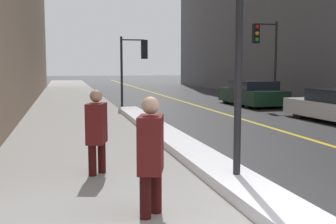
{
  "coord_description": "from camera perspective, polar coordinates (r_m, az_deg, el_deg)",
  "views": [
    {
      "loc": [
        -2.47,
        -4.3,
        2.0
      ],
      "look_at": [
        -0.4,
        4.0,
        1.05
      ],
      "focal_mm": 45.0,
      "sensor_mm": 36.0,
      "label": 1
    }
  ],
  "objects": [
    {
      "name": "road_centre_stripe",
      "position": [
        20.46,
        4.51,
        0.69
      ],
      "size": [
        0.16,
        80.0,
        0.0
      ],
      "color": "gold",
      "rests_on": "ground"
    },
    {
      "name": "traffic_light_near",
      "position": [
        20.36,
        -4.34,
        7.49
      ],
      "size": [
        1.31,
        0.32,
        3.37
      ],
      "rotation": [
        0.0,
        0.0,
        -0.04
      ],
      "color": "black",
      "rests_on": "ground"
    },
    {
      "name": "pedestrian_in_glasses",
      "position": [
        5.53,
        -2.36,
        -5.27
      ],
      "size": [
        0.45,
        0.59,
        1.6
      ],
      "rotation": [
        0.0,
        0.0,
        -1.88
      ],
      "color": "#340C0C",
      "rests_on": "ground"
    },
    {
      "name": "sidewalk_slab",
      "position": [
        19.41,
        -12.53,
        0.27
      ],
      "size": [
        4.0,
        80.0,
        0.01
      ],
      "color": "gray",
      "rests_on": "ground"
    },
    {
      "name": "pedestrian_nearside",
      "position": [
        7.75,
        -9.65,
        -2.15
      ],
      "size": [
        0.44,
        0.57,
        1.56
      ],
      "rotation": [
        0.0,
        0.0,
        -1.88
      ],
      "color": "#340C0C",
      "rests_on": "ground"
    },
    {
      "name": "snow_bank_curb",
      "position": [
        11.16,
        0.29,
        -3.48
      ],
      "size": [
        0.82,
        15.3,
        0.2
      ],
      "color": "white",
      "rests_on": "ground"
    },
    {
      "name": "parked_car_dark_green",
      "position": [
        21.46,
        11.32,
        2.46
      ],
      "size": [
        1.92,
        4.34,
        1.25
      ],
      "rotation": [
        0.0,
        0.0,
        1.58
      ],
      "color": "black",
      "rests_on": "ground"
    },
    {
      "name": "lamp_post",
      "position": [
        7.0,
        9.66,
        13.3
      ],
      "size": [
        0.28,
        0.28,
        4.76
      ],
      "color": "black",
      "rests_on": "ground"
    },
    {
      "name": "traffic_light_far",
      "position": [
        20.62,
        12.88,
        8.83
      ],
      "size": [
        1.31,
        0.35,
        4.09
      ],
      "rotation": [
        0.0,
        0.0,
        3.22
      ],
      "color": "black",
      "rests_on": "ground"
    }
  ]
}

